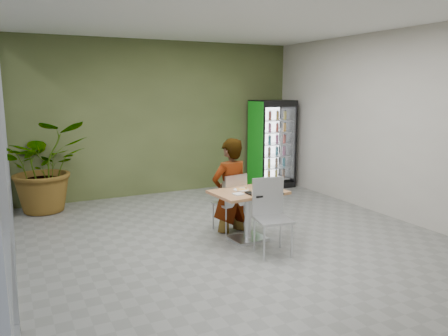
{
  "coord_description": "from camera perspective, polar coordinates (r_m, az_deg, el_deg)",
  "views": [
    {
      "loc": [
        -2.9,
        -5.34,
        2.24
      ],
      "look_at": [
        0.06,
        0.67,
        1.0
      ],
      "focal_mm": 35.0,
      "sensor_mm": 36.0,
      "label": 1
    }
  ],
  "objects": [
    {
      "name": "room_envelope",
      "position": [
        6.11,
        2.31,
        4.47
      ],
      "size": [
        6.0,
        7.0,
        3.2
      ],
      "primitive_type": null,
      "color": "beige",
      "rests_on": "ground"
    },
    {
      "name": "beverage_fridge",
      "position": [
        9.96,
        6.28,
        3.15
      ],
      "size": [
        0.9,
        0.7,
        1.96
      ],
      "rotation": [
        0.0,
        0.0,
        -0.01
      ],
      "color": "black",
      "rests_on": "ground"
    },
    {
      "name": "cafeteria_tray",
      "position": [
        6.23,
        5.28,
        -3.27
      ],
      "size": [
        0.47,
        0.35,
        0.03
      ],
      "primitive_type": "cube",
      "rotation": [
        0.0,
        0.0,
        0.03
      ],
      "color": "black",
      "rests_on": "dining_table"
    },
    {
      "name": "soda_cup",
      "position": [
        6.47,
        4.73,
        -2.14
      ],
      "size": [
        0.09,
        0.09,
        0.16
      ],
      "color": "white",
      "rests_on": "dining_table"
    },
    {
      "name": "dining_table",
      "position": [
        6.44,
        3.17,
        -4.85
      ],
      "size": [
        1.09,
        0.81,
        0.75
      ],
      "rotation": [
        0.0,
        0.0,
        0.09
      ],
      "color": "#BB7550",
      "rests_on": "ground"
    },
    {
      "name": "storefront_frame",
      "position": [
        5.37,
        -27.1,
        2.51
      ],
      "size": [
        0.1,
        7.0,
        3.2
      ],
      "primitive_type": null,
      "color": "silver",
      "rests_on": "ground"
    },
    {
      "name": "ground",
      "position": [
        6.47,
        2.2,
        -9.77
      ],
      "size": [
        7.0,
        7.0,
        0.0
      ],
      "primitive_type": "plane",
      "color": "gray",
      "rests_on": "ground"
    },
    {
      "name": "seated_woman",
      "position": [
        6.83,
        0.79,
        -3.5
      ],
      "size": [
        0.72,
        0.53,
        1.78
      ],
      "primitive_type": "imported",
      "rotation": [
        0.0,
        0.0,
        3.31
      ],
      "color": "black",
      "rests_on": "ground"
    },
    {
      "name": "pizza_plate",
      "position": [
        6.44,
        2.25,
        -2.75
      ],
      "size": [
        0.29,
        0.23,
        0.03
      ],
      "color": "white",
      "rests_on": "dining_table"
    },
    {
      "name": "chair_near",
      "position": [
        6.01,
        6.07,
        -5.41
      ],
      "size": [
        0.53,
        0.53,
        1.02
      ],
      "rotation": [
        0.0,
        0.0,
        -0.19
      ],
      "color": "silver",
      "rests_on": "ground"
    },
    {
      "name": "potted_plant",
      "position": [
        8.55,
        -22.38,
        0.22
      ],
      "size": [
        1.63,
        1.45,
        1.67
      ],
      "primitive_type": "imported",
      "rotation": [
        0.0,
        0.0,
        0.11
      ],
      "color": "#32692A",
      "rests_on": "ground"
    },
    {
      "name": "napkin_stack",
      "position": [
        6.16,
        1.9,
        -3.42
      ],
      "size": [
        0.15,
        0.15,
        0.02
      ],
      "primitive_type": "cube",
      "rotation": [
        0.0,
        0.0,
        0.1
      ],
      "color": "white",
      "rests_on": "dining_table"
    },
    {
      "name": "chair_far",
      "position": [
        6.81,
        1.08,
        -3.95
      ],
      "size": [
        0.47,
        0.48,
        0.93
      ],
      "rotation": [
        0.0,
        0.0,
        3.31
      ],
      "color": "silver",
      "rests_on": "ground"
    }
  ]
}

